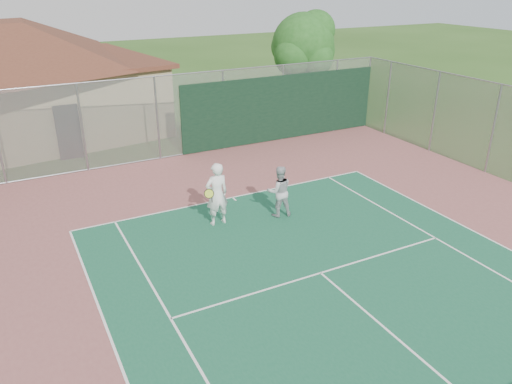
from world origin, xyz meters
TOP-DOWN VIEW (x-y plane):
  - back_fence at (2.11, 16.98)m, footprint 20.08×0.11m
  - side_fence_right at (10.00, 12.50)m, footprint 0.08×9.00m
  - tree at (8.60, 20.86)m, footprint 3.99×3.78m
  - player_white_front at (-1.26, 10.27)m, footprint 0.93×0.69m
  - player_grey_back at (0.74, 9.91)m, footprint 0.95×0.81m

SIDE VIEW (x-z plane):
  - player_grey_back at x=0.74m, z-range 0.00..1.69m
  - player_white_front at x=-1.26m, z-range 0.00..2.02m
  - back_fence at x=2.11m, z-range -0.09..3.43m
  - side_fence_right at x=10.00m, z-range 0.00..3.50m
  - tree at x=8.60m, z-range 0.88..6.44m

